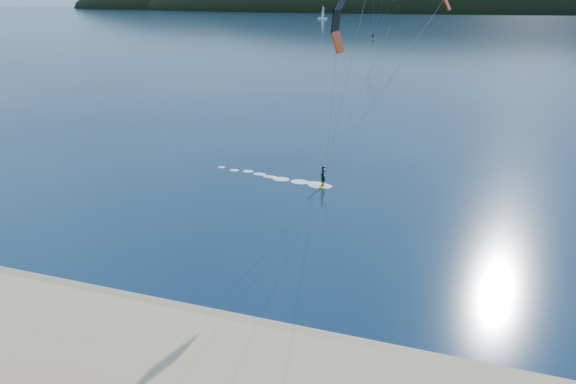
# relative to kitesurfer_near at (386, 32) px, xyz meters

# --- Properties ---
(wet_sand) EXTENTS (220.00, 2.50, 0.10)m
(wet_sand) POSITION_rel_kitesurfer_near_xyz_m (-4.51, -18.12, -12.22)
(wet_sand) COLOR #978458
(wet_sand) RESTS_ON ground
(headland) EXTENTS (1200.00, 310.00, 140.00)m
(headland) POSITION_rel_kitesurfer_near_xyz_m (-3.88, 722.66, -12.27)
(headland) COLOR black
(headland) RESTS_ON ground
(kitesurfer_near) EXTENTS (20.17, 5.97, 16.10)m
(kitesurfer_near) POSITION_rel_kitesurfer_near_xyz_m (0.00, 0.00, 0.00)
(kitesurfer_near) COLOR #BBE51A
(kitesurfer_near) RESTS_ON ground
(sailboat) EXTENTS (7.43, 4.64, 10.35)m
(sailboat) POSITION_rel_kitesurfer_near_xyz_m (-113.43, 378.59, -11.51)
(sailboat) COLOR white
(sailboat) RESTS_ON ground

